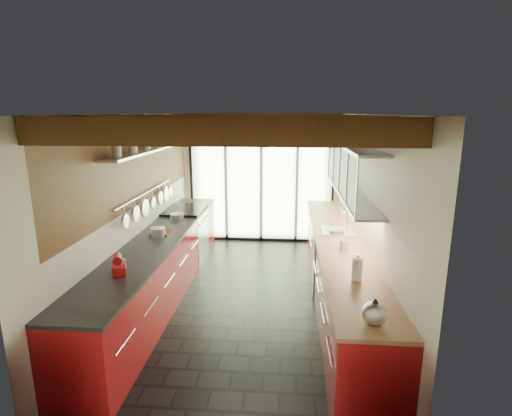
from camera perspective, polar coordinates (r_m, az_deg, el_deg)
name	(u,v)px	position (r m, az deg, el deg)	size (l,w,h in m)	color
ground	(248,298)	(5.94, -1.09, -12.71)	(5.50, 5.50, 0.00)	black
room_shell	(248,186)	(5.42, -1.17, 3.18)	(5.50, 5.50, 5.50)	silver
ceiling_beams	(250,124)	(5.71, -0.82, 11.87)	(3.14, 5.06, 4.90)	#593316
glass_door	(261,162)	(8.07, 0.75, 6.64)	(2.95, 0.10, 2.90)	#C6EAAD
left_counter	(161,265)	(6.01, -13.43, -7.99)	(0.68, 5.00, 0.92)	#AA1319
range_stove	(186,235)	(7.32, -9.98, -3.83)	(0.66, 0.90, 0.97)	silver
right_counter	(339,271)	(5.78, 11.72, -8.79)	(0.68, 5.00, 0.92)	#AA1319
sink_assembly	(338,229)	(5.99, 11.62, -2.91)	(0.45, 0.52, 0.43)	silver
upper_cabinets_right	(352,170)	(5.73, 13.58, 5.36)	(0.34, 3.00, 3.00)	silver
left_wall_fixtures	(149,172)	(6.00, -15.06, 5.00)	(0.28, 2.60, 0.96)	silver
stand_mixer	(119,266)	(4.61, -19.00, -7.79)	(0.22, 0.28, 0.22)	red
pot_large	(158,232)	(5.79, -13.83, -3.36)	(0.20, 0.20, 0.13)	silver
pot_small	(177,216)	(6.69, -11.22, -1.13)	(0.22, 0.22, 0.09)	silver
cutting_board	(161,233)	(5.92, -13.40, -3.45)	(0.24, 0.34, 0.03)	brown
kettle	(375,312)	(3.52, 16.58, -14.06)	(0.26, 0.28, 0.24)	silver
paper_towel	(357,270)	(4.30, 14.24, -8.55)	(0.12, 0.12, 0.29)	white
soap_bottle	(344,243)	(5.21, 12.50, -4.90)	(0.08, 0.08, 0.18)	silver
bowl	(337,231)	(5.93, 11.52, -3.20)	(0.23, 0.23, 0.06)	silver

